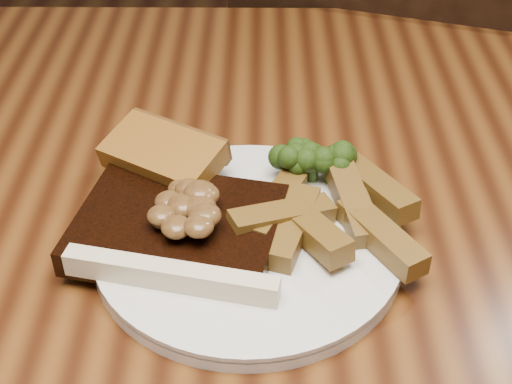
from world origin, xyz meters
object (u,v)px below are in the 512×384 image
(plate, at_px, (249,243))
(potato_wedges, at_px, (333,212))
(steak, at_px, (178,229))
(dining_table, at_px, (237,300))
(garlic_bread, at_px, (165,172))
(chair_far, at_px, (369,133))

(plate, height_order, potato_wedges, potato_wedges)
(plate, distance_m, steak, 0.06)
(dining_table, xyz_separation_m, garlic_bread, (-0.06, 0.05, 0.12))
(steak, bearing_deg, plate, 14.51)
(dining_table, height_order, chair_far, chair_far)
(dining_table, relative_size, potato_wedges, 13.66)
(chair_far, distance_m, steak, 0.71)
(steak, distance_m, garlic_bread, 0.08)
(potato_wedges, bearing_deg, chair_far, 77.51)
(plate, xyz_separation_m, steak, (-0.06, -0.00, 0.02))
(plate, bearing_deg, garlic_bread, 135.86)
(dining_table, height_order, plate, plate)
(dining_table, xyz_separation_m, potato_wedges, (0.08, -0.01, 0.12))
(dining_table, xyz_separation_m, plate, (0.01, -0.03, 0.10))
(chair_far, height_order, plate, chair_far)
(steak, distance_m, potato_wedges, 0.13)
(chair_far, relative_size, plate, 3.37)
(dining_table, height_order, steak, steak)
(garlic_bread, xyz_separation_m, potato_wedges, (0.15, -0.06, 0.00))
(garlic_bread, bearing_deg, potato_wedges, 9.90)
(chair_far, height_order, potato_wedges, chair_far)
(dining_table, xyz_separation_m, steak, (-0.05, -0.03, 0.12))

